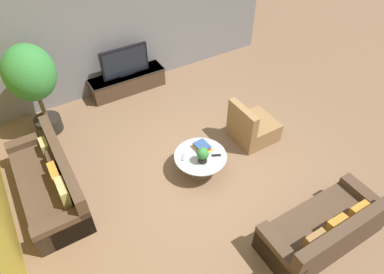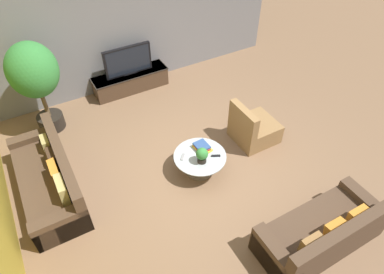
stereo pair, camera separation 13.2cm
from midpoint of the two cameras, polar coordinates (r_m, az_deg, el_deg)
The scene contains 13 objects.
ground_plane at distance 6.38m, azimuth 0.85°, elevation -4.92°, with size 24.00×24.00×0.00m, color brown.
back_wall_stone at distance 7.92m, azimuth -12.17°, elevation 18.07°, with size 7.40×0.12×3.00m, color slate.
media_console at distance 8.22m, azimuth -11.12°, elevation 8.99°, with size 1.75×0.50×0.44m.
television at distance 7.94m, azimuth -11.64°, elevation 12.19°, with size 1.09×0.13×0.66m.
coffee_table at distance 6.12m, azimuth 0.79°, elevation -3.87°, with size 0.94×0.94×0.38m.
couch_by_wall at distance 6.24m, azimuth -23.11°, elevation -7.06°, with size 0.84×2.19×0.84m.
couch_near_entry at distance 5.57m, azimuth 20.60°, elevation -14.27°, with size 1.93×0.84×0.84m.
armchair_wicker at distance 6.83m, azimuth 9.42°, elevation 1.54°, with size 0.80×0.76×0.86m.
potted_palm_tall at distance 7.00m, azimuth -25.72°, elevation 8.91°, with size 0.93×0.93×1.91m.
potted_plant_tabletop at distance 5.82m, azimuth 1.16°, elevation -2.99°, with size 0.21×0.21×0.30m.
book_stack at distance 6.12m, azimuth 1.11°, elevation -1.66°, with size 0.27×0.35×0.10m.
remote_black at distance 6.04m, azimuth 3.44°, elevation -3.06°, with size 0.04×0.16×0.02m, color black.
remote_silver at distance 6.00m, azimuth -2.10°, elevation -3.37°, with size 0.04×0.16×0.02m, color gray.
Camera 1 is at (-2.34, -3.57, 4.75)m, focal length 32.00 mm.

